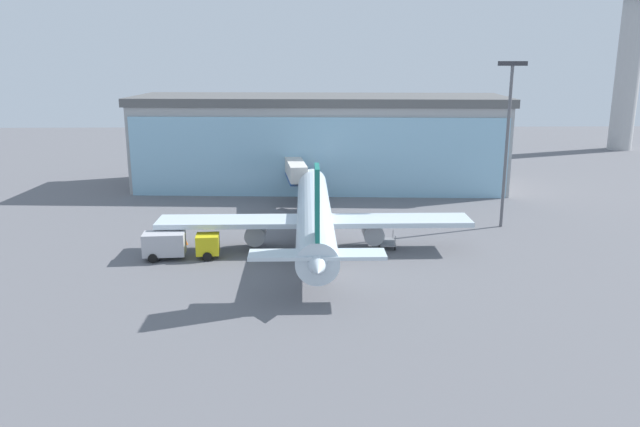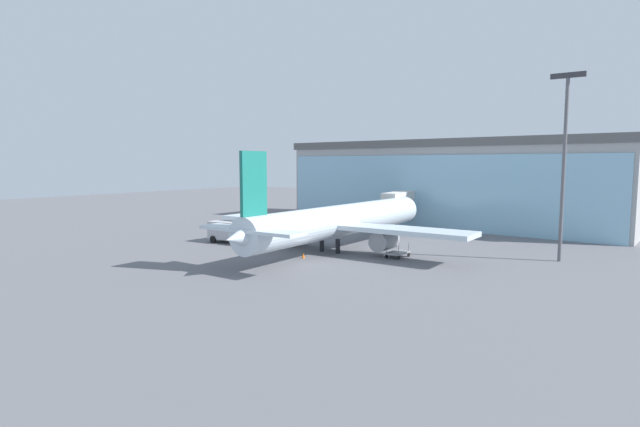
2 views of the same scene
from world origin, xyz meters
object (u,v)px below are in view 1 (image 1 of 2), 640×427
(catering_truck, at_px, (178,244))
(safety_cone_nose, at_px, (312,264))
(jet_bridge, at_px, (295,170))
(control_tower, at_px, (631,43))
(safety_cone_wingtip, at_px, (186,242))
(apron_light_mast, at_px, (508,131))
(baggage_cart, at_px, (387,242))
(airplane, at_px, (314,216))

(catering_truck, distance_m, safety_cone_nose, 13.36)
(jet_bridge, height_order, safety_cone_nose, jet_bridge)
(control_tower, height_order, safety_cone_nose, control_tower)
(safety_cone_wingtip, bearing_deg, jet_bridge, 60.48)
(control_tower, height_order, apron_light_mast, control_tower)
(jet_bridge, height_order, control_tower, control_tower)
(baggage_cart, bearing_deg, safety_cone_wingtip, 88.84)
(jet_bridge, height_order, baggage_cart, jet_bridge)
(jet_bridge, bearing_deg, safety_cone_nose, 177.73)
(apron_light_mast, distance_m, baggage_cart, 19.44)
(safety_cone_nose, bearing_deg, control_tower, 48.48)
(catering_truck, distance_m, safety_cone_wingtip, 4.75)
(catering_truck, bearing_deg, baggage_cart, 4.59)
(jet_bridge, relative_size, apron_light_mast, 0.60)
(jet_bridge, distance_m, control_tower, 84.62)
(apron_light_mast, bearing_deg, safety_cone_wingtip, -169.58)
(apron_light_mast, bearing_deg, jet_bridge, 151.39)
(control_tower, bearing_deg, catering_truck, -137.74)
(control_tower, height_order, safety_cone_wingtip, control_tower)
(catering_truck, relative_size, safety_cone_wingtip, 13.55)
(apron_light_mast, height_order, safety_cone_nose, apron_light_mast)
(safety_cone_wingtip, bearing_deg, catering_truck, -88.08)
(jet_bridge, distance_m, apron_light_mast, 28.43)
(jet_bridge, height_order, airplane, airplane)
(airplane, xyz_separation_m, catering_truck, (-13.36, -3.64, -1.86))
(jet_bridge, bearing_deg, baggage_cart, -161.18)
(airplane, bearing_deg, apron_light_mast, -71.45)
(safety_cone_nose, bearing_deg, baggage_cart, 37.57)
(control_tower, relative_size, airplane, 0.99)
(jet_bridge, bearing_deg, airplane, 179.96)
(control_tower, distance_m, apron_light_mast, 75.44)
(control_tower, relative_size, apron_light_mast, 1.92)
(safety_cone_nose, bearing_deg, catering_truck, 168.19)
(catering_truck, bearing_deg, airplane, 10.70)
(apron_light_mast, relative_size, safety_cone_wingtip, 34.15)
(airplane, bearing_deg, safety_cone_nose, 176.67)
(safety_cone_nose, bearing_deg, jet_bridge, 94.25)
(apron_light_mast, distance_m, catering_truck, 38.20)
(safety_cone_wingtip, bearing_deg, safety_cone_nose, -29.04)
(baggage_cart, bearing_deg, apron_light_mast, -59.42)
(catering_truck, distance_m, baggage_cart, 21.23)
(apron_light_mast, relative_size, catering_truck, 2.52)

